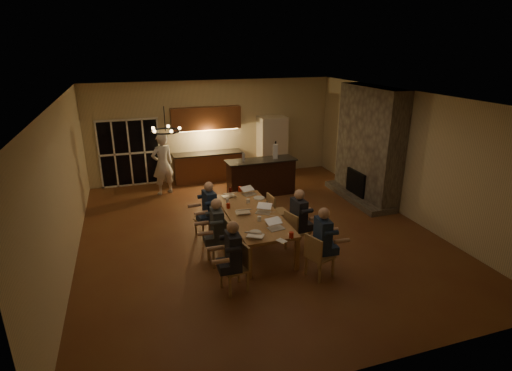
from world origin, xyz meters
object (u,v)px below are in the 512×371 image
(bar_island, at_px, (261,177))
(mug_back, at_px, (227,201))
(chair_right_far, at_px, (278,211))
(can_cola, at_px, (230,190))
(refrigerator, at_px, (272,146))
(chandelier, at_px, (166,131))
(chair_left_mid, at_px, (219,243))
(redcup_near, at_px, (291,235))
(chair_right_near, at_px, (320,255))
(dining_table, at_px, (253,229))
(laptop_a, at_px, (255,231))
(redcup_mid, at_px, (228,206))
(mug_front, at_px, (259,219))
(bar_bottle, at_px, (243,157))
(can_right, at_px, (267,204))
(plate_near, at_px, (275,220))
(plate_left, at_px, (255,232))
(plate_far, at_px, (259,198))
(laptop_e, at_px, (228,192))
(laptop_c, at_px, (243,208))
(chair_right_mid, at_px, (298,230))
(chair_left_far, at_px, (206,219))
(person_left_mid, at_px, (217,231))
(laptop_d, at_px, (263,208))
(mug_mid, at_px, (248,201))
(person_left_far, at_px, (210,211))
(person_right_mid, at_px, (299,220))
(redcup_far, at_px, (240,189))
(laptop_b, at_px, (276,224))
(chair_left_near, at_px, (234,268))
(laptop_f, at_px, (249,190))
(bar_blender, at_px, (275,151))
(can_silver, at_px, (267,221))
(person_left_near, at_px, (233,257))

(bar_island, bearing_deg, mug_back, -126.74)
(chair_right_far, distance_m, can_cola, 1.35)
(refrigerator, bearing_deg, chandelier, -128.49)
(chair_left_mid, bearing_deg, redcup_near, 52.38)
(chair_right_near, xyz_separation_m, chandelier, (-2.59, 1.37, 2.31))
(dining_table, distance_m, laptop_a, 1.21)
(refrigerator, distance_m, redcup_mid, 4.96)
(mug_front, bearing_deg, bar_bottle, 79.09)
(dining_table, bearing_deg, can_right, 33.31)
(plate_near, distance_m, plate_left, 0.73)
(redcup_near, distance_m, plate_far, 2.17)
(laptop_e, relative_size, redcup_mid, 2.67)
(laptop_c, bearing_deg, chair_right_mid, 157.84)
(chair_left_far, height_order, bar_bottle, bar_bottle)
(person_left_mid, distance_m, laptop_d, 1.23)
(laptop_d, xyz_separation_m, mug_mid, (-0.15, 0.65, -0.06))
(person_left_mid, bearing_deg, person_left_far, 178.25)
(mug_front, bearing_deg, person_right_mid, -5.58)
(person_left_far, height_order, redcup_far, person_left_far)
(chair_right_near, height_order, mug_mid, chair_right_near)
(chair_right_near, xyz_separation_m, person_right_mid, (0.05, 1.15, 0.24))
(chair_right_mid, xyz_separation_m, laptop_b, (-0.65, -0.37, 0.42))
(chair_left_far, relative_size, person_left_far, 0.64)
(chair_left_near, xyz_separation_m, bar_bottle, (1.52, 4.53, 0.76))
(chair_left_mid, bearing_deg, chair_left_far, 175.60)
(chair_left_mid, xyz_separation_m, chandelier, (-0.87, 0.28, 2.31))
(laptop_f, bearing_deg, redcup_far, 101.40)
(chair_right_near, relative_size, laptop_a, 2.78)
(laptop_e, distance_m, redcup_mid, 0.75)
(chair_right_mid, xyz_separation_m, mug_mid, (-0.78, 1.13, 0.36))
(person_left_far, distance_m, bar_blender, 3.46)
(chair_left_far, relative_size, mug_mid, 8.90)
(refrigerator, relative_size, mug_back, 20.00)
(laptop_f, bearing_deg, can_silver, -110.33)
(redcup_mid, bearing_deg, refrigerator, 58.28)
(laptop_a, relative_size, redcup_near, 2.67)
(person_left_near, distance_m, person_left_far, 2.19)
(person_left_mid, bearing_deg, can_silver, 83.75)
(plate_far, bearing_deg, person_right_mid, -71.02)
(person_left_near, height_order, plate_far, person_left_near)
(chair_right_mid, bearing_deg, person_right_mid, -60.07)
(chair_left_near, relative_size, plate_near, 3.41)
(person_left_far, height_order, chandelier, chandelier)
(redcup_far, bearing_deg, chair_right_mid, -69.35)
(laptop_f, bearing_deg, person_left_mid, -141.29)
(dining_table, xyz_separation_m, bar_island, (1.18, 2.92, 0.17))
(person_left_mid, xyz_separation_m, can_cola, (0.78, 1.93, 0.12))
(person_left_far, distance_m, can_cola, 1.13)
(person_left_mid, relative_size, can_right, 11.50)
(plate_left, bearing_deg, can_silver, 40.92)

